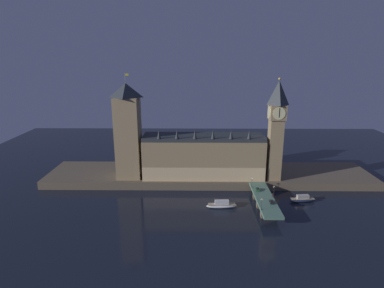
{
  "coord_description": "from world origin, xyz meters",
  "views": [
    {
      "loc": [
        -9.44,
        -170.61,
        82.23
      ],
      "look_at": [
        -11.58,
        20.0,
        30.16
      ],
      "focal_mm": 30.0,
      "sensor_mm": 36.0,
      "label": 1
    }
  ],
  "objects_px": {
    "boat_upstream": "(222,205)",
    "boat_downstream": "(303,199)",
    "car_northbound_lead": "(258,189)",
    "street_lamp_far": "(252,181)",
    "clock_tower": "(276,127)",
    "car_southbound_lead": "(272,202)",
    "pedestrian_mid_walk": "(272,195)",
    "street_lamp_mid": "(274,190)",
    "victoria_tower": "(128,131)",
    "street_lamp_near": "(262,203)"
  },
  "relations": [
    {
      "from": "car_northbound_lead",
      "to": "pedestrian_mid_walk",
      "type": "bearing_deg",
      "value": -52.03
    },
    {
      "from": "clock_tower",
      "to": "boat_downstream",
      "type": "distance_m",
      "value": 46.25
    },
    {
      "from": "car_northbound_lead",
      "to": "boat_downstream",
      "type": "relative_size",
      "value": 0.26
    },
    {
      "from": "street_lamp_mid",
      "to": "boat_downstream",
      "type": "distance_m",
      "value": 22.13
    },
    {
      "from": "car_northbound_lead",
      "to": "street_lamp_near",
      "type": "relative_size",
      "value": 0.65
    },
    {
      "from": "street_lamp_mid",
      "to": "boat_upstream",
      "type": "distance_m",
      "value": 30.17
    },
    {
      "from": "street_lamp_mid",
      "to": "street_lamp_far",
      "type": "relative_size",
      "value": 1.13
    },
    {
      "from": "clock_tower",
      "to": "street_lamp_far",
      "type": "xyz_separation_m",
      "value": [
        -16.32,
        -15.94,
        -29.75
      ]
    },
    {
      "from": "victoria_tower",
      "to": "boat_upstream",
      "type": "height_order",
      "value": "victoria_tower"
    },
    {
      "from": "pedestrian_mid_walk",
      "to": "street_lamp_near",
      "type": "bearing_deg",
      "value": -120.05
    },
    {
      "from": "car_northbound_lead",
      "to": "street_lamp_mid",
      "type": "relative_size",
      "value": 0.58
    },
    {
      "from": "street_lamp_far",
      "to": "boat_downstream",
      "type": "xyz_separation_m",
      "value": [
        28.71,
        -7.44,
        -8.19
      ]
    },
    {
      "from": "street_lamp_far",
      "to": "boat_downstream",
      "type": "bearing_deg",
      "value": -14.53
    },
    {
      "from": "car_northbound_lead",
      "to": "street_lamp_far",
      "type": "xyz_separation_m",
      "value": [
        -2.63,
        4.79,
        3.16
      ]
    },
    {
      "from": "victoria_tower",
      "to": "street_lamp_far",
      "type": "relative_size",
      "value": 10.82
    },
    {
      "from": "victoria_tower",
      "to": "pedestrian_mid_walk",
      "type": "distance_m",
      "value": 97.12
    },
    {
      "from": "car_northbound_lead",
      "to": "street_lamp_near",
      "type": "distance_m",
      "value": 24.99
    },
    {
      "from": "boat_upstream",
      "to": "boat_downstream",
      "type": "xyz_separation_m",
      "value": [
        47.89,
        7.93,
        -0.01
      ]
    },
    {
      "from": "clock_tower",
      "to": "boat_downstream",
      "type": "relative_size",
      "value": 4.15
    },
    {
      "from": "pedestrian_mid_walk",
      "to": "car_southbound_lead",
      "type": "bearing_deg",
      "value": -105.21
    },
    {
      "from": "street_lamp_mid",
      "to": "street_lamp_far",
      "type": "bearing_deg",
      "value": 123.4
    },
    {
      "from": "car_northbound_lead",
      "to": "street_lamp_mid",
      "type": "distance_m",
      "value": 12.73
    },
    {
      "from": "car_northbound_lead",
      "to": "boat_downstream",
      "type": "distance_m",
      "value": 26.7
    },
    {
      "from": "street_lamp_near",
      "to": "street_lamp_mid",
      "type": "distance_m",
      "value": 17.64
    },
    {
      "from": "car_northbound_lead",
      "to": "street_lamp_near",
      "type": "xyz_separation_m",
      "value": [
        -2.63,
        -24.65,
        3.21
      ]
    },
    {
      "from": "clock_tower",
      "to": "pedestrian_mid_walk",
      "type": "height_order",
      "value": "clock_tower"
    },
    {
      "from": "car_southbound_lead",
      "to": "pedestrian_mid_walk",
      "type": "distance_m",
      "value": 8.49
    },
    {
      "from": "clock_tower",
      "to": "boat_upstream",
      "type": "height_order",
      "value": "clock_tower"
    },
    {
      "from": "car_southbound_lead",
      "to": "street_lamp_near",
      "type": "height_order",
      "value": "street_lamp_near"
    },
    {
      "from": "victoria_tower",
      "to": "street_lamp_far",
      "type": "bearing_deg",
      "value": -14.04
    },
    {
      "from": "car_southbound_lead",
      "to": "street_lamp_mid",
      "type": "distance_m",
      "value": 8.17
    },
    {
      "from": "street_lamp_mid",
      "to": "boat_upstream",
      "type": "height_order",
      "value": "street_lamp_mid"
    },
    {
      "from": "pedestrian_mid_walk",
      "to": "boat_upstream",
      "type": "xyz_separation_m",
      "value": [
        -28.49,
        -2.02,
        -5.28
      ]
    },
    {
      "from": "street_lamp_mid",
      "to": "street_lamp_far",
      "type": "height_order",
      "value": "street_lamp_mid"
    },
    {
      "from": "clock_tower",
      "to": "boat_upstream",
      "type": "distance_m",
      "value": 60.66
    },
    {
      "from": "street_lamp_near",
      "to": "boat_downstream",
      "type": "height_order",
      "value": "street_lamp_near"
    },
    {
      "from": "boat_upstream",
      "to": "boat_downstream",
      "type": "bearing_deg",
      "value": 9.4
    },
    {
      "from": "clock_tower",
      "to": "street_lamp_far",
      "type": "relative_size",
      "value": 10.44
    },
    {
      "from": "pedestrian_mid_walk",
      "to": "boat_downstream",
      "type": "height_order",
      "value": "pedestrian_mid_walk"
    },
    {
      "from": "pedestrian_mid_walk",
      "to": "boat_downstream",
      "type": "xyz_separation_m",
      "value": [
        19.4,
        5.91,
        -5.29
      ]
    },
    {
      "from": "pedestrian_mid_walk",
      "to": "street_lamp_mid",
      "type": "bearing_deg",
      "value": -73.72
    },
    {
      "from": "pedestrian_mid_walk",
      "to": "boat_downstream",
      "type": "relative_size",
      "value": 0.12
    },
    {
      "from": "street_lamp_near",
      "to": "pedestrian_mid_walk",
      "type": "bearing_deg",
      "value": 59.95
    },
    {
      "from": "pedestrian_mid_walk",
      "to": "boat_upstream",
      "type": "height_order",
      "value": "pedestrian_mid_walk"
    },
    {
      "from": "clock_tower",
      "to": "street_lamp_mid",
      "type": "distance_m",
      "value": 42.88
    },
    {
      "from": "clock_tower",
      "to": "car_southbound_lead",
      "type": "height_order",
      "value": "clock_tower"
    },
    {
      "from": "clock_tower",
      "to": "boat_downstream",
      "type": "xyz_separation_m",
      "value": [
        12.39,
        -23.38,
        -37.94
      ]
    },
    {
      "from": "victoria_tower",
      "to": "boat_upstream",
      "type": "distance_m",
      "value": 75.99
    },
    {
      "from": "street_lamp_far",
      "to": "boat_downstream",
      "type": "height_order",
      "value": "street_lamp_far"
    },
    {
      "from": "clock_tower",
      "to": "street_lamp_far",
      "type": "distance_m",
      "value": 37.49
    }
  ]
}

